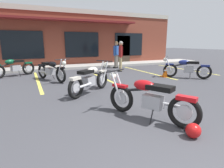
# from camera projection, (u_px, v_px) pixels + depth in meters

# --- Properties ---
(ground_plane) EXTENTS (80.00, 80.00, 0.00)m
(ground_plane) POSITION_uv_depth(u_px,v_px,m) (101.00, 103.00, 5.02)
(ground_plane) COLOR #3D3D42
(sidewalk_kerb) EXTENTS (22.00, 1.80, 0.14)m
(sidewalk_kerb) POSITION_uv_depth(u_px,v_px,m) (58.00, 67.00, 11.64)
(sidewalk_kerb) COLOR #A8A59E
(sidewalk_kerb) RESTS_ON ground_plane
(brick_storefront_building) EXTENTS (18.53, 6.48, 3.79)m
(brick_storefront_building) POSITION_uv_depth(u_px,v_px,m) (49.00, 39.00, 14.36)
(brick_storefront_building) COLOR brown
(brick_storefront_building) RESTS_ON ground_plane
(painted_stall_lines) EXTENTS (14.02, 4.80, 0.01)m
(painted_stall_lines) POSITION_uv_depth(u_px,v_px,m) (70.00, 78.00, 8.46)
(painted_stall_lines) COLOR #DBCC4C
(painted_stall_lines) RESTS_ON ground_plane
(motorcycle_foreground_classic) EXTENTS (1.22, 1.94, 0.98)m
(motorcycle_foreground_classic) POSITION_uv_depth(u_px,v_px,m) (149.00, 98.00, 3.86)
(motorcycle_foreground_classic) COLOR black
(motorcycle_foreground_classic) RESTS_ON ground_plane
(motorcycle_red_sportbike) EXTENTS (1.91, 1.28, 0.98)m
(motorcycle_red_sportbike) POSITION_uv_depth(u_px,v_px,m) (13.00, 67.00, 8.77)
(motorcycle_red_sportbike) COLOR black
(motorcycle_red_sportbike) RESTS_ON ground_plane
(motorcycle_silver_naked) EXTENTS (1.80, 1.47, 0.98)m
(motorcycle_silver_naked) POSITION_uv_depth(u_px,v_px,m) (91.00, 79.00, 5.90)
(motorcycle_silver_naked) COLOR black
(motorcycle_silver_naked) RESTS_ON ground_plane
(motorcycle_blue_standard) EXTENTS (1.66, 1.65, 0.98)m
(motorcycle_blue_standard) POSITION_uv_depth(u_px,v_px,m) (186.00, 68.00, 8.38)
(motorcycle_blue_standard) COLOR black
(motorcycle_blue_standard) RESTS_ON ground_plane
(motorcycle_green_cafe_racer) EXTENTS (1.15, 1.97, 0.98)m
(motorcycle_green_cafe_racer) POSITION_uv_depth(u_px,v_px,m) (51.00, 70.00, 7.81)
(motorcycle_green_cafe_racer) COLOR black
(motorcycle_green_cafe_racer) RESTS_ON ground_plane
(person_in_black_shirt) EXTENTS (0.39, 0.58, 1.68)m
(person_in_black_shirt) POSITION_uv_depth(u_px,v_px,m) (121.00, 54.00, 10.28)
(person_in_black_shirt) COLOR black
(person_in_black_shirt) RESTS_ON ground_plane
(person_near_building) EXTENTS (0.53, 0.45, 1.68)m
(person_near_building) POSITION_uv_depth(u_px,v_px,m) (116.00, 53.00, 11.66)
(person_near_building) COLOR black
(person_near_building) RESTS_ON ground_plane
(helmet_on_pavement) EXTENTS (0.26, 0.26, 0.26)m
(helmet_on_pavement) POSITION_uv_depth(u_px,v_px,m) (193.00, 130.00, 3.14)
(helmet_on_pavement) COLOR #B71414
(helmet_on_pavement) RESTS_ON ground_plane
(traffic_cone) EXTENTS (0.34, 0.34, 0.53)m
(traffic_cone) POSITION_uv_depth(u_px,v_px,m) (165.00, 71.00, 8.75)
(traffic_cone) COLOR orange
(traffic_cone) RESTS_ON ground_plane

